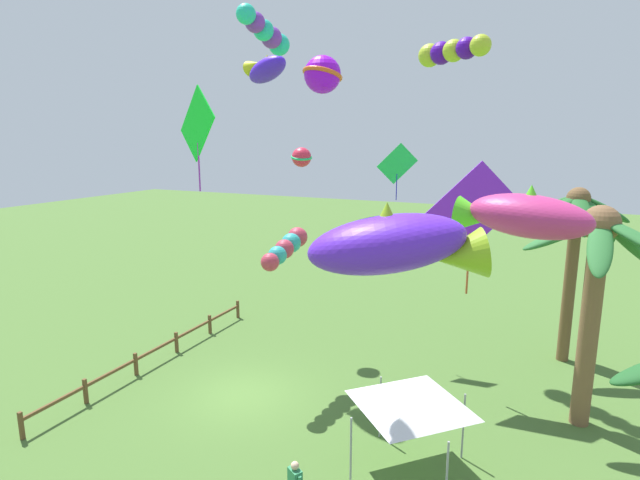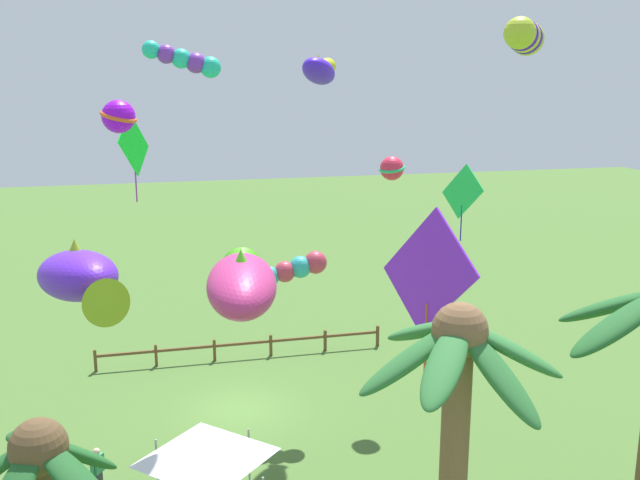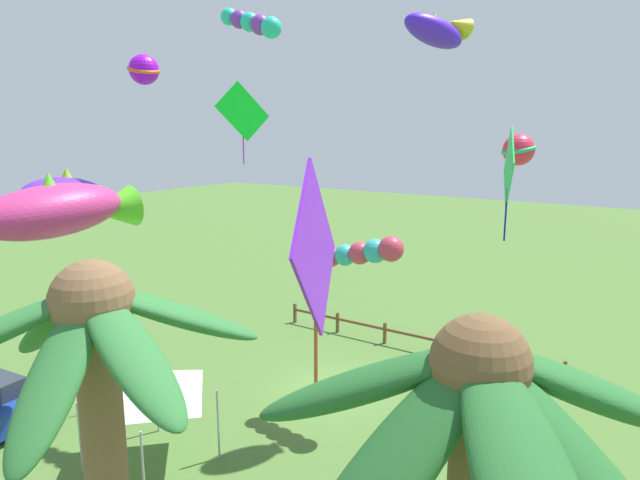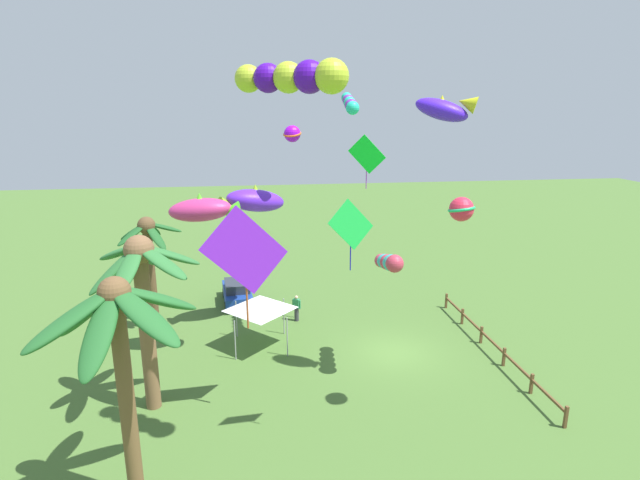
{
  "view_description": "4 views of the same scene",
  "coord_description": "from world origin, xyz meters",
  "px_view_note": "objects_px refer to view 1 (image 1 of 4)",
  "views": [
    {
      "loc": [
        14.47,
        9.85,
        9.48
      ],
      "look_at": [
        -0.26,
        3.07,
        6.2
      ],
      "focal_mm": 27.96,
      "sensor_mm": 36.0,
      "label": 1
    },
    {
      "loc": [
        2.82,
        24.14,
        11.95
      ],
      "look_at": [
        -2.15,
        3.68,
        7.12
      ],
      "focal_mm": 39.98,
      "sensor_mm": 36.0,
      "label": 2
    },
    {
      "loc": [
        -9.87,
        15.71,
        9.19
      ],
      "look_at": [
        -1.57,
        3.27,
        6.23
      ],
      "focal_mm": 30.74,
      "sensor_mm": 36.0,
      "label": 3
    },
    {
      "loc": [
        -22.33,
        6.95,
        12.13
      ],
      "look_at": [
        -1.07,
        4.04,
        6.45
      ],
      "focal_mm": 27.62,
      "sensor_mm": 36.0,
      "label": 4
    }
  ],
  "objects_px": {
    "kite_diamond_2": "(471,212)",
    "kite_fish_6": "(521,215)",
    "kite_ball_3": "(322,75)",
    "kite_fish_8": "(397,245)",
    "palm_tree_0": "(596,266)",
    "kite_tube_10": "(450,51)",
    "kite_diamond_4": "(197,126)",
    "kite_diamond_0": "(397,164)",
    "palm_tree_2": "(576,228)",
    "kite_fish_5": "(265,69)",
    "kite_ball_1": "(302,157)",
    "kite_tube_7": "(266,32)",
    "festival_tent": "(411,393)",
    "kite_tube_9": "(286,247)"
  },
  "relations": [
    {
      "from": "palm_tree_2",
      "to": "kite_diamond_2",
      "type": "relative_size",
      "value": 1.53
    },
    {
      "from": "festival_tent",
      "to": "kite_tube_9",
      "type": "xyz_separation_m",
      "value": [
        -3.41,
        -5.82,
        3.0
      ]
    },
    {
      "from": "kite_diamond_2",
      "to": "kite_tube_7",
      "type": "distance_m",
      "value": 9.5
    },
    {
      "from": "kite_diamond_4",
      "to": "kite_tube_10",
      "type": "height_order",
      "value": "kite_tube_10"
    },
    {
      "from": "kite_fish_5",
      "to": "kite_ball_3",
      "type": "bearing_deg",
      "value": 39.49
    },
    {
      "from": "kite_fish_8",
      "to": "kite_tube_9",
      "type": "distance_m",
      "value": 8.87
    },
    {
      "from": "festival_tent",
      "to": "kite_diamond_4",
      "type": "relative_size",
      "value": 1.0
    },
    {
      "from": "kite_ball_3",
      "to": "kite_fish_6",
      "type": "height_order",
      "value": "kite_ball_3"
    },
    {
      "from": "kite_diamond_0",
      "to": "kite_tube_9",
      "type": "xyz_separation_m",
      "value": [
        5.02,
        -2.79,
        -2.95
      ]
    },
    {
      "from": "kite_ball_1",
      "to": "kite_tube_7",
      "type": "bearing_deg",
      "value": 19.68
    },
    {
      "from": "festival_tent",
      "to": "palm_tree_0",
      "type": "bearing_deg",
      "value": 136.92
    },
    {
      "from": "kite_diamond_4",
      "to": "kite_tube_10",
      "type": "distance_m",
      "value": 12.1
    },
    {
      "from": "festival_tent",
      "to": "kite_diamond_0",
      "type": "bearing_deg",
      "value": -160.24
    },
    {
      "from": "kite_tube_7",
      "to": "kite_tube_9",
      "type": "height_order",
      "value": "kite_tube_7"
    },
    {
      "from": "festival_tent",
      "to": "kite_fish_5",
      "type": "distance_m",
      "value": 13.19
    },
    {
      "from": "kite_diamond_2",
      "to": "kite_tube_9",
      "type": "height_order",
      "value": "kite_diamond_2"
    },
    {
      "from": "kite_diamond_0",
      "to": "kite_diamond_4",
      "type": "xyz_separation_m",
      "value": [
        9.93,
        -2.81,
        1.43
      ]
    },
    {
      "from": "kite_fish_5",
      "to": "kite_diamond_0",
      "type": "bearing_deg",
      "value": 128.67
    },
    {
      "from": "kite_fish_8",
      "to": "kite_tube_7",
      "type": "bearing_deg",
      "value": -121.36
    },
    {
      "from": "kite_fish_8",
      "to": "festival_tent",
      "type": "bearing_deg",
      "value": -175.21
    },
    {
      "from": "palm_tree_2",
      "to": "kite_ball_1",
      "type": "relative_size",
      "value": 5.56
    },
    {
      "from": "kite_ball_1",
      "to": "kite_fish_5",
      "type": "bearing_deg",
      "value": -4.5
    },
    {
      "from": "kite_ball_3",
      "to": "kite_diamond_4",
      "type": "distance_m",
      "value": 4.05
    },
    {
      "from": "palm_tree_0",
      "to": "palm_tree_2",
      "type": "bearing_deg",
      "value": -175.6
    },
    {
      "from": "palm_tree_2",
      "to": "kite_fish_5",
      "type": "relative_size",
      "value": 2.88
    },
    {
      "from": "kite_tube_7",
      "to": "festival_tent",
      "type": "bearing_deg",
      "value": 88.5
    },
    {
      "from": "palm_tree_0",
      "to": "kite_tube_9",
      "type": "relative_size",
      "value": 2.59
    },
    {
      "from": "festival_tent",
      "to": "kite_diamond_2",
      "type": "height_order",
      "value": "kite_diamond_2"
    },
    {
      "from": "palm_tree_2",
      "to": "festival_tent",
      "type": "xyz_separation_m",
      "value": [
        10.21,
        -4.21,
        -3.38
      ]
    },
    {
      "from": "kite_ball_1",
      "to": "kite_fish_6",
      "type": "xyz_separation_m",
      "value": [
        6.82,
        9.7,
        -1.11
      ]
    },
    {
      "from": "festival_tent",
      "to": "kite_diamond_2",
      "type": "relative_size",
      "value": 0.58
    },
    {
      "from": "kite_ball_1",
      "to": "kite_diamond_0",
      "type": "bearing_deg",
      "value": 101.65
    },
    {
      "from": "kite_tube_7",
      "to": "palm_tree_0",
      "type": "bearing_deg",
      "value": 117.65
    },
    {
      "from": "palm_tree_2",
      "to": "kite_fish_6",
      "type": "bearing_deg",
      "value": -10.47
    },
    {
      "from": "palm_tree_2",
      "to": "kite_fish_5",
      "type": "distance_m",
      "value": 14.3
    },
    {
      "from": "palm_tree_2",
      "to": "kite_diamond_4",
      "type": "bearing_deg",
      "value": -40.63
    },
    {
      "from": "kite_fish_6",
      "to": "kite_tube_9",
      "type": "bearing_deg",
      "value": -107.87
    },
    {
      "from": "kite_diamond_4",
      "to": "kite_tube_7",
      "type": "bearing_deg",
      "value": 141.96
    },
    {
      "from": "kite_ball_1",
      "to": "kite_ball_3",
      "type": "bearing_deg",
      "value": 29.52
    },
    {
      "from": "kite_diamond_2",
      "to": "kite_fish_6",
      "type": "distance_m",
      "value": 5.54
    },
    {
      "from": "kite_tube_7",
      "to": "kite_fish_8",
      "type": "bearing_deg",
      "value": 58.64
    },
    {
      "from": "kite_ball_3",
      "to": "kite_fish_5",
      "type": "distance_m",
      "value": 8.73
    },
    {
      "from": "kite_ball_3",
      "to": "kite_fish_8",
      "type": "relative_size",
      "value": 0.31
    },
    {
      "from": "palm_tree_0",
      "to": "kite_tube_10",
      "type": "xyz_separation_m",
      "value": [
        -4.24,
        -5.74,
        7.54
      ]
    },
    {
      "from": "palm_tree_2",
      "to": "kite_fish_6",
      "type": "relative_size",
      "value": 2.14
    },
    {
      "from": "kite_diamond_2",
      "to": "kite_tube_10",
      "type": "relative_size",
      "value": 1.55
    },
    {
      "from": "kite_fish_6",
      "to": "kite_tube_7",
      "type": "xyz_separation_m",
      "value": [
        0.63,
        -7.03,
        4.86
      ]
    },
    {
      "from": "kite_fish_6",
      "to": "kite_tube_7",
      "type": "height_order",
      "value": "kite_tube_7"
    },
    {
      "from": "kite_diamond_4",
      "to": "kite_tube_10",
      "type": "relative_size",
      "value": 0.89
    },
    {
      "from": "festival_tent",
      "to": "kite_diamond_0",
      "type": "distance_m",
      "value": 10.76
    }
  ]
}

